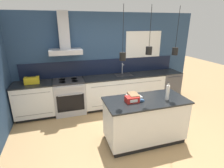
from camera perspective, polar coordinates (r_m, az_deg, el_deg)
The scene contains 11 objects.
ground_plane at distance 3.80m, azimuth 5.21°, elevation -18.33°, with size 16.00×16.00×0.00m, color tan.
wall_back at distance 4.99m, azimuth -3.72°, elevation 8.15°, with size 5.60×2.14×2.60m.
counter_run_left at distance 4.88m, azimuth -23.93°, elevation -4.82°, with size 0.97×0.64×0.91m.
counter_run_sink at distance 5.13m, azimuth 3.92°, elevation -1.95°, with size 2.34×0.64×1.23m.
oven_range at distance 4.83m, azimuth -13.63°, elevation -3.95°, with size 0.78×0.66×0.91m.
dishwasher at distance 5.79m, azimuth 17.55°, elevation -0.39°, with size 0.59×0.65×0.91m.
kitchen_island at distance 3.66m, azimuth 10.64°, elevation -11.48°, with size 1.61×0.78×0.91m.
bottle_on_island at distance 3.51m, azimuth 17.69°, elevation -2.59°, with size 0.07×0.07×0.35m.
book_stack at distance 3.41m, azimuth 7.23°, elevation -4.22°, with size 0.29×0.36×0.12m.
red_supply_box at distance 3.30m, azimuth 6.57°, elevation -4.97°, with size 0.25×0.17×0.11m.
yellow_toolbox at distance 4.70m, azimuth -24.71°, elevation 1.11°, with size 0.34×0.18×0.19m.
Camera 1 is at (-1.19, -2.77, 2.31)m, focal length 28.00 mm.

